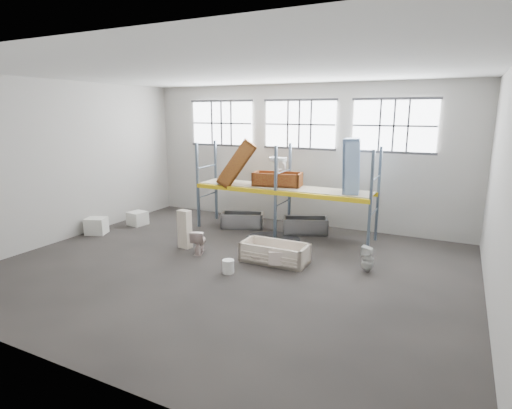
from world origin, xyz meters
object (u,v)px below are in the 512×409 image
Objects in this scene: bathtub_beige at (275,252)px; steel_tub_left at (242,220)px; rust_tub_flat at (277,179)px; blue_tub_upright at (351,167)px; carton_near at (96,226)px; toilet_beige at (199,241)px; cistern_tall at (185,229)px; toilet_white at (368,259)px; bucket at (228,266)px; steel_tub_right at (305,225)px.

bathtub_beige reaches higher than steel_tub_left.
blue_tub_upright is at bearing -1.61° from rust_tub_flat.
toilet_beige is at bearing -0.61° from carton_near.
rust_tub_flat is at bearing 65.11° from cistern_tall.
carton_near is at bearing -21.72° from toilet_beige.
steel_tub_left is (-4.85, 2.16, -0.08)m from toilet_white.
cistern_tall is 1.82× the size of carton_near.
cistern_tall reaches higher than bathtub_beige.
toilet_white is 1.94× the size of bucket.
cistern_tall is (-0.64, 0.20, 0.23)m from toilet_beige.
toilet_beige is 5.13m from blue_tub_upright.
bathtub_beige is 5.17× the size of bucket.
toilet_white is at bearing 28.50° from bucket.
cistern_tall is 0.80× the size of steel_tub_left.
carton_near is (-5.34, -3.02, -1.55)m from rust_tub_flat.
toilet_white is at bearing -32.76° from rust_tub_flat.
blue_tub_upright reaches higher than carton_near.
toilet_white is at bearing -64.20° from blue_tub_upright.
bucket is 0.55× the size of carton_near.
toilet_beige is 2.01× the size of bucket.
rust_tub_flat is (-0.96, -0.20, 1.55)m from steel_tub_right.
carton_near is (-5.74, 0.99, 0.10)m from bucket.
steel_tub_left is 2.02m from rust_tub_flat.
steel_tub_right is at bearing 93.13° from bathtub_beige.
blue_tub_upright is at bearing 0.94° from steel_tub_left.
steel_tub_left is at bearing -171.52° from steel_tub_right.
bucket is at bearing -97.56° from steel_tub_right.
rust_tub_flat reaches higher than cistern_tall.
toilet_beige is at bearing -77.72° from toilet_white.
cistern_tall reaches higher than steel_tub_right.
toilet_beige is 4.20m from carton_near.
blue_tub_upright is 4.98m from bucket.
toilet_beige is 4.77m from toilet_white.
steel_tub_left is 4.34m from blue_tub_upright.
blue_tub_upright is 8.63m from carton_near.
cistern_tall is 3.57m from carton_near.
rust_tub_flat is 0.94× the size of blue_tub_upright.
bathtub_beige is 3.56m from steel_tub_left.
steel_tub_left is 2.28m from steel_tub_right.
toilet_white is 4.49m from rust_tub_flat.
blue_tub_upright is at bearing 20.62° from carton_near.
steel_tub_left is (-0.14, 2.93, -0.09)m from toilet_beige.
steel_tub_left reaches higher than bucket.
steel_tub_right is 1.84m from rust_tub_flat.
bathtub_beige is 2.47m from toilet_white.
toilet_white reaches higher than steel_tub_left.
blue_tub_upright is at bearing 40.19° from cistern_tall.
rust_tub_flat reaches higher than steel_tub_right.
steel_tub_left is at bearing -179.06° from blue_tub_upright.
steel_tub_left is 2.26× the size of carton_near.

